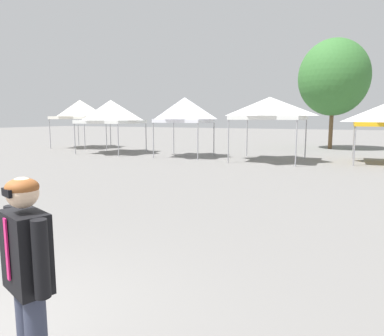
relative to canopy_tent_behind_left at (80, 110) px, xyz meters
The scene contains 6 objects.
canopy_tent_behind_left is the anchor object (origin of this frame).
canopy_tent_left_of_center 5.14m from the canopy_tent_behind_left, 25.65° to the right, with size 3.47×3.47×3.30m.
canopy_tent_behind_right 9.95m from the canopy_tent_behind_left, 12.11° to the right, with size 2.93×2.93×3.34m.
canopy_tent_far_left 14.67m from the canopy_tent_behind_left, ahead, with size 3.46×3.46×3.24m.
person_foreground 24.91m from the canopy_tent_behind_left, 47.46° to the right, with size 0.62×0.36×1.78m.
tree_behind_tents_left 18.28m from the canopy_tent_behind_left, 23.14° to the left, with size 4.81×4.81×7.64m.
Camera 1 is at (3.41, -1.79, 2.20)m, focal length 33.20 mm.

